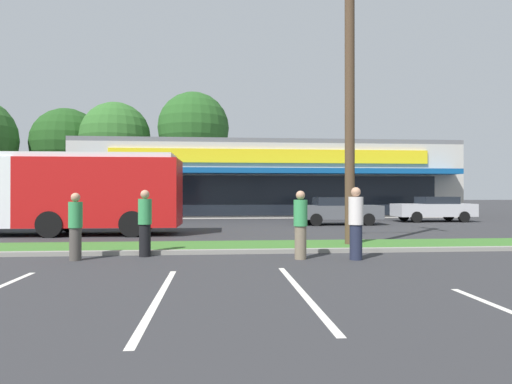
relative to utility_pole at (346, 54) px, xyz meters
name	(u,v)px	position (x,y,z in m)	size (l,w,h in m)	color
grass_median	(178,247)	(-5.06, 0.17, -5.87)	(56.00, 2.20, 0.12)	#386B28
curb_lip	(174,252)	(-5.06, -1.05, -5.87)	(56.00, 0.24, 0.12)	gray
parking_stripe_1	(159,297)	(-4.83, -6.13, -5.93)	(0.12, 4.80, 0.01)	silver
parking_stripe_2	(302,292)	(-2.50, -5.92, -5.93)	(0.12, 4.80, 0.01)	silver
storefront_building	(264,181)	(-0.22, 21.62, -3.23)	(26.79, 12.24, 5.40)	#BCB7AD
tree_left	(67,144)	(-18.45, 31.32, 0.60)	(6.81, 6.81, 9.94)	#473323
tree_mid_left	(115,137)	(-13.26, 28.73, 0.97)	(6.38, 6.38, 10.10)	#473323
tree_mid	(193,128)	(-6.10, 28.49, 1.87)	(6.60, 6.60, 11.12)	#473323
utility_pole	(346,54)	(0.00, 0.00, 0.00)	(3.03, 2.40, 11.15)	#4C3826
city_bus	(40,191)	(-11.00, 5.28, -4.17)	(11.22, 2.81, 3.25)	#B71414
car_0	(434,209)	(8.94, 12.19, -5.15)	(4.60, 1.94, 1.48)	#B7B7BC
car_1	(51,210)	(-12.90, 11.84, -5.18)	(4.26, 1.98, 1.41)	navy
car_2	(337,210)	(2.51, 10.11, -5.16)	(4.47, 1.94, 1.47)	#515459
pedestrian_near_bench	(145,223)	(-5.80, -1.38, -5.05)	(0.35, 0.35, 1.75)	black
pedestrian_by_pole	(300,225)	(-1.81, -2.20, -5.06)	(0.35, 0.35, 1.73)	#726651
pedestrian_mid	(356,223)	(-0.45, -2.42, -5.02)	(0.37, 0.37, 1.81)	#1E2338
pedestrian_far	(75,226)	(-7.40, -1.93, -5.09)	(0.34, 0.34, 1.67)	#47423D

